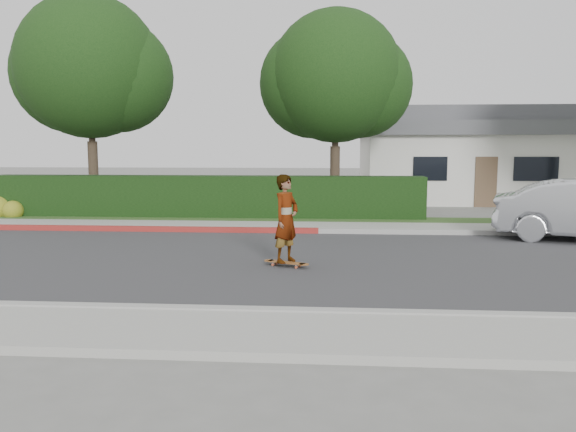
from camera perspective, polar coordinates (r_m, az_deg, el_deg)
name	(u,v)px	position (r m, az deg, el deg)	size (l,w,h in m)	color
ground	(269,261)	(12.21, -1.98, -4.61)	(120.00, 120.00, 0.00)	slate
road	(269,261)	(12.21, -1.98, -4.59)	(60.00, 8.00, 0.01)	#2D2D30
curb_near	(238,312)	(8.24, -5.09, -9.73)	(60.00, 0.20, 0.15)	#9E9E99
sidewalk_near	(227,334)	(7.40, -6.24, -11.81)	(60.00, 1.60, 0.12)	gray
curb_far	(284,230)	(16.22, -0.42, -1.48)	(60.00, 0.20, 0.15)	#9E9E99
curb_red_section	(116,229)	(17.35, -17.11, -1.23)	(12.00, 0.21, 0.15)	maroon
sidewalk_far	(286,227)	(17.11, -0.17, -1.10)	(60.00, 1.60, 0.12)	gray
planting_strip	(290,220)	(18.69, 0.20, -0.45)	(60.00, 1.60, 0.10)	#2D4C1E
hedge	(205,197)	(19.65, -8.44, 1.88)	(15.00, 1.00, 1.50)	black
flowering_shrub	(4,209)	(21.89, -26.90, 0.62)	(1.40, 1.00, 0.90)	#2D4C19
tree_left	(91,71)	(22.57, -19.37, 13.69)	(5.99, 5.21, 8.00)	#33261C
tree_center	(335,81)	(21.23, 4.83, 13.53)	(5.66, 4.84, 7.44)	#33261C
house	(468,156)	(28.69, 17.83, 5.86)	(10.60, 8.60, 4.30)	beige
skateboard	(286,263)	(11.60, -0.18, -4.77)	(1.01, 0.60, 0.09)	#B44F31
skateboarder	(286,219)	(11.45, -0.18, -0.27)	(0.66, 0.43, 1.80)	white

